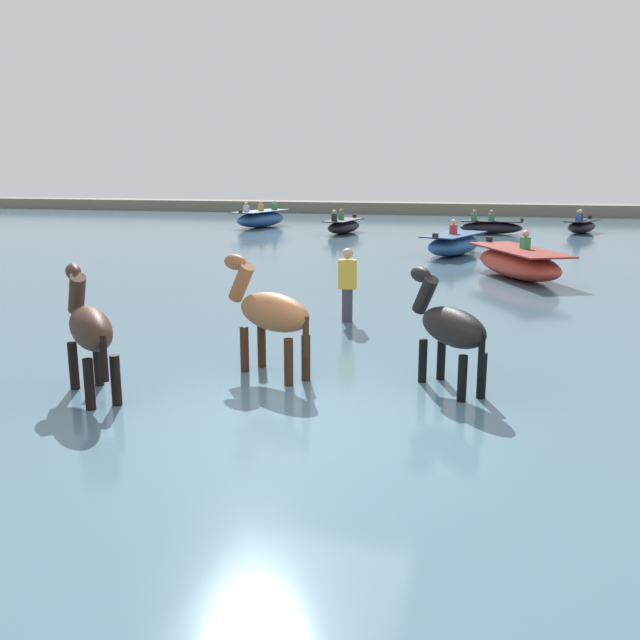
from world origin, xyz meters
TOP-DOWN VIEW (x-y plane):
  - ground_plane at (0.00, 0.00)m, footprint 120.00×120.00m
  - water_surface at (0.00, 10.00)m, footprint 90.00×90.00m
  - horse_lead_chestnut at (-0.84, 1.55)m, footprint 1.62×1.14m
  - horse_trailing_black at (1.57, 1.55)m, footprint 1.25×1.42m
  - horse_flank_dark_bay at (-2.73, 0.16)m, footprint 1.41×1.40m
  - boat_near_starboard at (5.88, 25.75)m, footprint 1.88×2.77m
  - boat_distant_west at (0.78, 15.98)m, footprint 2.20×3.49m
  - boat_mid_outer at (-4.53, 22.94)m, footprint 1.44×3.10m
  - boat_mid_channel at (-9.28, 25.24)m, footprint 2.19×3.97m
  - boat_far_offshore at (2.71, 11.46)m, footprint 2.81×4.06m
  - boat_far_inshore at (1.91, 24.28)m, footprint 2.73×1.04m
  - person_wading_close at (-0.53, 5.12)m, footprint 0.33×0.22m
  - far_shoreline at (0.00, 37.98)m, footprint 80.00×2.40m

SIDE VIEW (x-z plane):
  - ground_plane at x=0.00m, z-range 0.00..0.00m
  - water_surface at x=0.00m, z-range 0.00..0.25m
  - far_shoreline at x=0.00m, z-range 0.00..0.97m
  - boat_near_starboard at x=5.88m, z-range 0.03..1.08m
  - boat_far_inshore at x=1.91m, z-range 0.02..1.09m
  - boat_mid_outer at x=-4.53m, z-range 0.02..1.11m
  - boat_distant_west at x=0.78m, z-range 0.02..1.20m
  - boat_far_offshore at x=2.71m, z-range 0.01..1.25m
  - boat_mid_channel at x=-9.28m, z-range 0.02..1.31m
  - person_wading_close at x=-0.53m, z-range 0.05..1.68m
  - horse_trailing_black at x=1.57m, z-range 0.16..1.92m
  - horse_flank_dark_bay at x=-2.73m, z-range 0.17..2.01m
  - horse_lead_chestnut at x=-0.84m, z-range 0.17..2.04m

